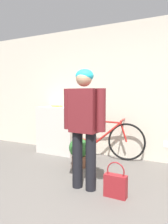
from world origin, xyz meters
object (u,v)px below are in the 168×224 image
object	(u,v)px
potted_plant	(79,151)
person	(84,119)
bicycle	(102,139)
banana	(57,106)
handbag	(116,185)

from	to	relation	value
potted_plant	person	bearing A→B (deg)	-56.12
potted_plant	bicycle	bearing A→B (deg)	79.20
person	potted_plant	bearing A→B (deg)	125.98
banana	potted_plant	size ratio (longest dim) A/B	0.64
person	potted_plant	xyz separation A→B (m)	(-0.47, 0.70, -0.65)
bicycle	potted_plant	world-z (taller)	bicycle
person	bicycle	world-z (taller)	person
handbag	potted_plant	distance (m)	1.19
bicycle	potted_plant	bearing A→B (deg)	-108.10
person	banana	world-z (taller)	person
banana	handbag	xyz separation A→B (m)	(1.77, -1.33, -0.84)
bicycle	banana	size ratio (longest dim) A/B	5.12
person	potted_plant	world-z (taller)	person
potted_plant	handbag	bearing A→B (deg)	-38.85
person	bicycle	distance (m)	1.53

